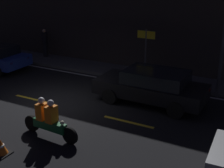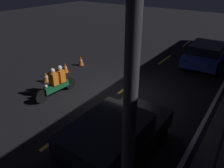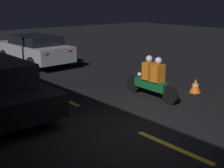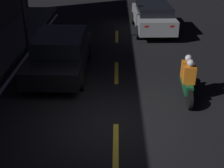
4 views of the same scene
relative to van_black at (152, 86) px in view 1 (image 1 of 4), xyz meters
name	(u,v)px [view 1 (image 1 of 4)]	position (x,y,z in m)	size (l,w,h in m)	color
ground_plane	(52,104)	(-3.57, -2.06, -0.76)	(56.00, 56.00, 0.00)	black
raised_curb	(111,70)	(-3.57, 2.99, -0.69)	(28.00, 1.93, 0.15)	#424244
building_front	(120,18)	(-3.57, 4.10, 2.03)	(28.00, 0.30, 5.59)	#2D2826
lane_dash_c	(34,99)	(-4.57, -2.06, -0.76)	(2.00, 0.14, 0.01)	gold
lane_dash_d	(128,122)	(-0.07, -2.06, -0.76)	(2.00, 0.14, 0.01)	gold
lane_solid_kerb	(99,78)	(-3.57, 1.77, -0.76)	(25.20, 0.14, 0.01)	silver
van_black	(152,86)	(0.00, 0.00, 0.00)	(4.55, 2.06, 1.42)	black
motorcycle	(48,119)	(-1.91, -4.28, -0.13)	(2.23, 0.39, 1.36)	black
traffic_cone_far	(1,147)	(-2.50, -5.79, -0.52)	(0.49, 0.49, 0.50)	black
pedestrian	(45,42)	(-8.47, 3.44, 0.26)	(0.34, 0.34, 1.71)	black
shop_sign	(146,44)	(-1.38, 2.58, 1.08)	(0.90, 0.08, 2.40)	#4C4C51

